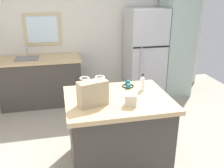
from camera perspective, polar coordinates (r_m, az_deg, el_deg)
ground at (r=3.20m, az=2.38°, el=-18.70°), size 6.07×6.07×0.00m
back_wall at (r=4.99m, az=-5.11°, el=13.42°), size 4.82×0.13×2.79m
kitchen_island at (r=2.99m, az=1.26°, el=-11.05°), size 1.18×0.95×0.91m
refrigerator at (r=4.91m, az=7.53°, el=6.97°), size 0.70×0.73×1.74m
tall_cabinet at (r=5.14m, az=14.51°, el=8.75°), size 0.55×0.65×2.03m
sink_counter at (r=4.79m, az=-16.09°, el=0.75°), size 1.47×0.67×1.07m
shopping_bag at (r=2.55m, az=-4.50°, el=-2.11°), size 0.34×0.22×0.31m
small_box at (r=2.57m, az=4.47°, el=-3.71°), size 0.15×0.14×0.12m
bottle at (r=2.94m, az=7.06°, el=0.16°), size 0.05×0.05×0.22m
ear_defenders at (r=3.08m, az=3.72°, el=-0.19°), size 0.18×0.20×0.06m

